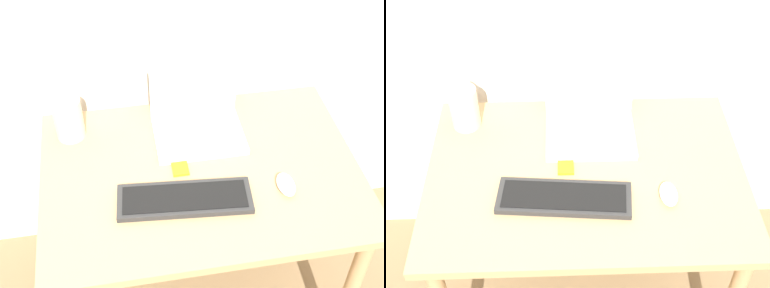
% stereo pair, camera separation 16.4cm
% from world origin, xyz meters
% --- Properties ---
extents(desk, '(1.01, 0.72, 0.71)m').
position_xyz_m(desk, '(0.00, 0.36, 0.61)').
color(desk, tan).
rests_on(desk, ground_plane).
extents(laptop, '(0.30, 0.24, 0.25)m').
position_xyz_m(laptop, '(0.02, 0.56, 0.76)').
color(laptop, white).
rests_on(laptop, desk).
extents(keyboard, '(0.41, 0.17, 0.02)m').
position_xyz_m(keyboard, '(-0.07, 0.25, 0.72)').
color(keyboard, '#2D2D2D').
rests_on(keyboard, desk).
extents(mouse, '(0.05, 0.10, 0.03)m').
position_xyz_m(mouse, '(0.24, 0.25, 0.72)').
color(mouse, white).
rests_on(mouse, desk).
extents(vase, '(0.10, 0.10, 0.21)m').
position_xyz_m(vase, '(-0.40, 0.60, 0.81)').
color(vase, beige).
rests_on(vase, desk).
extents(mp3_player, '(0.05, 0.06, 0.01)m').
position_xyz_m(mp3_player, '(-0.06, 0.38, 0.71)').
color(mp3_player, orange).
rests_on(mp3_player, desk).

